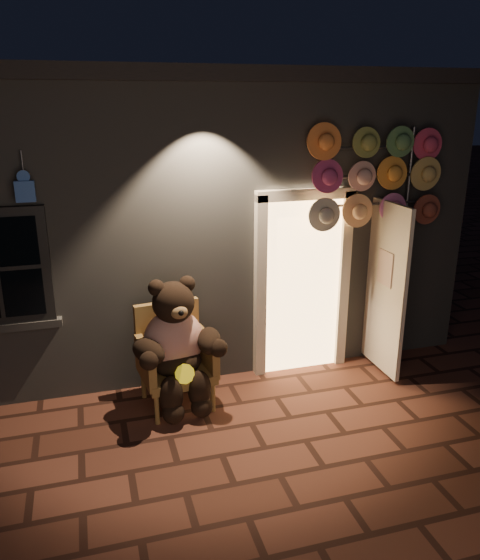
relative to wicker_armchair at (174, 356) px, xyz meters
name	(u,v)px	position (x,y,z in m)	size (l,w,h in m)	color
ground	(222,455)	(0.25, -1.09, -0.54)	(60.00, 60.00, 0.00)	brown
shop_building	(155,198)	(0.25, 2.89, 1.20)	(7.30, 5.95, 3.51)	slate
wicker_armchair	(174,356)	(0.00, 0.00, 0.00)	(0.81, 0.75, 1.07)	olive
teddy_bear	(176,345)	(0.01, -0.14, 0.19)	(1.01, 0.84, 1.40)	#AC2D12
hat_rack	(379,179)	(2.39, 0.18, 1.75)	(1.62, 0.22, 2.86)	#59595E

